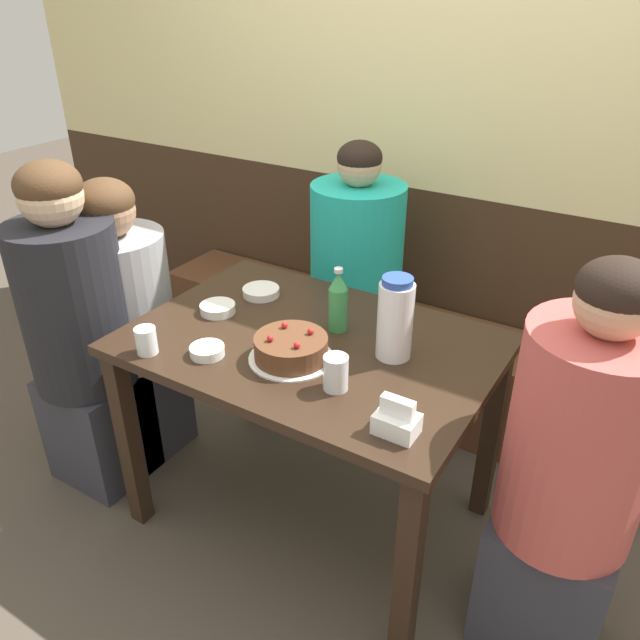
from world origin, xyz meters
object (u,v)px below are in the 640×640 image
at_px(bench_seat, 408,363).
at_px(bowl_side_dish, 207,351).
at_px(glass_tumbler_short, 146,341).
at_px(glass_water_tall, 336,373).
at_px(bowl_soup_white, 218,308).
at_px(water_pitcher, 395,319).
at_px(birthday_cake, 291,349).
at_px(person_dark_striped, 125,324).
at_px(napkin_holder, 397,421).
at_px(person_teal_shirt, 356,289).
at_px(soju_bottle, 338,301).
at_px(bowl_rice_small, 261,292).
at_px(person_pale_blue_shirt, 80,335).
at_px(person_grey_tee, 570,481).

bearing_deg(bench_seat, bowl_side_dish, -101.59).
bearing_deg(glass_tumbler_short, glass_water_tall, 13.36).
bearing_deg(bowl_soup_white, water_pitcher, 5.83).
height_order(water_pitcher, glass_water_tall, water_pitcher).
bearing_deg(glass_water_tall, birthday_cake, 162.14).
bearing_deg(glass_tumbler_short, bench_seat, 71.56).
relative_size(bowl_side_dish, glass_water_tall, 1.03).
bearing_deg(person_dark_striped, napkin_holder, -10.75).
bearing_deg(glass_tumbler_short, person_teal_shirt, 79.07).
distance_m(napkin_holder, person_dark_striped, 1.31).
height_order(bowl_side_dish, glass_tumbler_short, glass_tumbler_short).
relative_size(soju_bottle, person_teal_shirt, 0.18).
distance_m(bowl_soup_white, person_dark_striped, 0.50).
height_order(bowl_rice_small, person_pale_blue_shirt, person_pale_blue_shirt).
distance_m(birthday_cake, glass_tumbler_short, 0.45).
height_order(bowl_side_dish, person_pale_blue_shirt, person_pale_blue_shirt).
relative_size(bench_seat, person_pale_blue_shirt, 2.04).
xyz_separation_m(bowl_rice_small, person_pale_blue_shirt, (-0.51, -0.42, -0.14)).
height_order(birthday_cake, napkin_holder, napkin_holder).
relative_size(birthday_cake, water_pitcher, 0.99).
relative_size(bench_seat, person_teal_shirt, 2.10).
distance_m(birthday_cake, person_dark_striped, 0.88).
height_order(bench_seat, person_teal_shirt, person_teal_shirt).
bearing_deg(birthday_cake, water_pitcher, 35.44).
xyz_separation_m(bench_seat, bowl_soup_white, (-0.37, -0.84, 0.56)).
height_order(bowl_soup_white, bowl_side_dish, same).
bearing_deg(water_pitcher, person_pale_blue_shirt, -165.08).
distance_m(bench_seat, bowl_rice_small, 0.92).
bearing_deg(bowl_soup_white, glass_tumbler_short, -92.51).
distance_m(birthday_cake, bowl_rice_small, 0.45).
height_order(glass_tumbler_short, person_pale_blue_shirt, person_pale_blue_shirt).
distance_m(bowl_rice_small, glass_water_tall, 0.64).
xyz_separation_m(bowl_side_dish, person_dark_striped, (-0.62, 0.21, -0.19)).
height_order(bowl_soup_white, bowl_rice_small, bowl_soup_white).
bearing_deg(person_pale_blue_shirt, bowl_soup_white, 26.16).
relative_size(napkin_holder, glass_tumbler_short, 1.29).
bearing_deg(bench_seat, water_pitcher, -71.14).
xyz_separation_m(person_pale_blue_shirt, person_dark_striped, (0.00, 0.21, -0.05)).
distance_m(person_grey_tee, person_dark_striped, 1.68).
distance_m(bowl_rice_small, glass_tumbler_short, 0.51).
xyz_separation_m(bowl_side_dish, person_grey_tee, (1.06, 0.20, -0.16)).
xyz_separation_m(napkin_holder, bowl_side_dish, (-0.65, 0.03, -0.02)).
xyz_separation_m(bowl_soup_white, glass_tumbler_short, (-0.01, -0.32, 0.03)).
relative_size(napkin_holder, bowl_rice_small, 0.82).
bearing_deg(soju_bottle, person_dark_striped, -170.98).
distance_m(glass_water_tall, glass_tumbler_short, 0.61).
relative_size(bench_seat, glass_water_tall, 24.95).
distance_m(bowl_rice_small, person_grey_tee, 1.20).
relative_size(glass_water_tall, glass_tumbler_short, 1.22).
bearing_deg(bench_seat, person_teal_shirt, -139.26).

